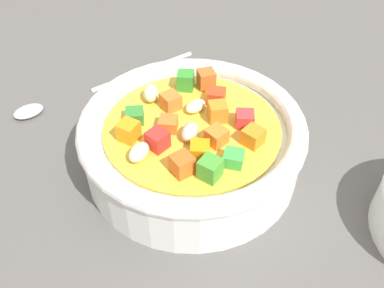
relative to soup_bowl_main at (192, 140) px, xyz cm
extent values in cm
cube|color=#565451|center=(0.01, 0.01, -4.35)|extent=(140.00, 140.00, 2.00)
cylinder|color=white|center=(0.01, 0.01, -0.98)|extent=(20.61, 20.61, 4.73)
torus|color=white|center=(0.01, 0.01, 1.93)|extent=(21.20, 21.20, 1.83)
cylinder|color=gold|center=(0.01, 0.01, 1.58)|extent=(16.53, 16.53, 0.40)
cube|color=orange|center=(-2.40, 2.43, 2.57)|extent=(2.30, 2.30, 1.58)
cube|color=red|center=(-2.56, -3.11, 2.61)|extent=(2.26, 2.26, 1.65)
cube|color=green|center=(4.08, -4.19, 2.37)|extent=(1.81, 1.81, 1.18)
cube|color=green|center=(-1.47, 5.86, 2.69)|extent=(1.67, 1.67, 1.80)
cube|color=orange|center=(1.20, -3.67, 2.41)|extent=(1.77, 1.77, 1.26)
cube|color=orange|center=(0.28, -5.74, 2.64)|extent=(2.30, 2.30, 1.72)
cube|color=orange|center=(2.23, 1.37, 2.65)|extent=(2.03, 2.03, 1.74)
ellipsoid|color=beige|center=(-4.58, 3.48, 2.53)|extent=(1.78, 2.47, 1.50)
ellipsoid|color=beige|center=(-0.15, 2.37, 2.28)|extent=(2.54, 2.70, 0.99)
cube|color=#C33E1D|center=(1.88, 3.96, 2.46)|extent=(1.74, 1.74, 1.36)
cube|color=#318531|center=(-5.38, -0.10, 2.39)|extent=(1.95, 1.95, 1.22)
cube|color=orange|center=(2.42, -1.84, 2.50)|extent=(2.29, 2.29, 1.43)
cube|color=orange|center=(-2.08, -0.64, 2.37)|extent=(1.66, 1.66, 1.17)
cube|color=red|center=(4.78, 0.96, 2.43)|extent=(1.76, 1.76, 1.30)
ellipsoid|color=beige|center=(-3.85, -4.66, 2.46)|extent=(2.15, 2.64, 1.35)
cube|color=green|center=(2.30, -5.93, 2.69)|extent=(2.18, 2.18, 1.81)
cube|color=orange|center=(5.60, -1.51, 2.55)|extent=(2.26, 2.26, 1.53)
ellipsoid|color=beige|center=(0.02, -1.53, 2.45)|extent=(1.89, 2.52, 1.33)
cube|color=orange|center=(-5.31, -2.41, 2.66)|extent=(2.12, 2.12, 1.76)
cube|color=orange|center=(0.59, 6.41, 2.70)|extent=(2.14, 2.14, 1.83)
cylinder|color=silver|center=(-8.55, 15.73, -3.03)|extent=(11.27, 10.74, 0.63)
ellipsoid|color=silver|center=(-19.63, 5.22, -2.84)|extent=(4.01, 3.97, 1.00)
camera|label=1|loc=(3.93, -28.19, 26.68)|focal=38.22mm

